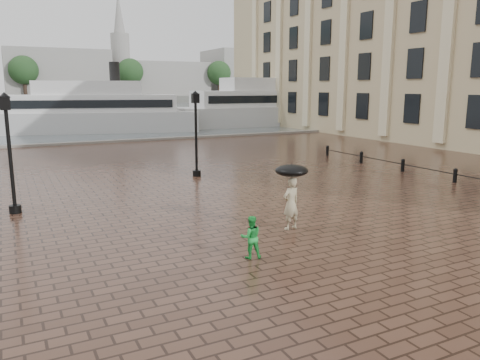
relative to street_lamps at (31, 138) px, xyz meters
The scene contains 13 objects.
ground 16.29m from the street_lamps, 71.94° to the right, with size 300.00×300.00×0.00m, color #3C251B.
harbour_water 76.86m from the street_lamps, 86.27° to the left, with size 240.00×240.00×0.00m, color #475157.
quay_edge 17.56m from the street_lamps, 73.30° to the left, with size 80.00×0.60×0.30m, color slate.
far_shore 144.76m from the street_lamps, 88.02° to the left, with size 300.00×60.00×2.00m, color #4C4C47.
distant_skyline 144.95m from the street_lamps, 68.47° to the left, with size 102.50×22.00×33.00m.
far_trees 122.97m from the street_lamps, 87.67° to the left, with size 188.00×8.00×13.50m.
bollard_row 21.04m from the street_lamps, 24.93° to the right, with size 0.22×21.22×0.73m.
street_lamps is the anchor object (origin of this frame).
adult_pedestrian 13.94m from the street_lamps, 58.35° to the right, with size 0.65×0.43×1.78m, color tan.
child_pedestrian 14.54m from the street_lamps, 70.60° to the right, with size 0.59×0.46×1.22m, color green.
ferry_near 28.31m from the street_lamps, 75.22° to the left, with size 23.07×10.65×7.36m.
ferry_far 39.89m from the street_lamps, 43.12° to the left, with size 24.53×6.25×8.02m.
umbrella 13.87m from the street_lamps, 58.35° to the right, with size 1.10×1.10×1.17m.
Camera 1 is at (-6.08, -9.30, 4.71)m, focal length 35.00 mm.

